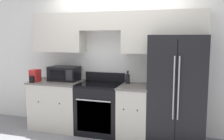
# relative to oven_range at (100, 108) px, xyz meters

# --- Properties ---
(ground_plane) EXTENTS (12.00, 12.00, 0.00)m
(ground_plane) POSITION_rel_oven_range_xyz_m (0.23, -0.31, -0.45)
(ground_plane) COLOR gray
(wall_back) EXTENTS (8.00, 0.39, 2.60)m
(wall_back) POSITION_rel_oven_range_xyz_m (0.24, 0.29, 1.02)
(wall_back) COLOR white
(wall_back) RESTS_ON ground_plane
(lower_cabinets_left) EXTENTS (0.96, 0.64, 0.89)m
(lower_cabinets_left) POSITION_rel_oven_range_xyz_m (-0.85, -0.00, -0.00)
(lower_cabinets_left) COLOR beige
(lower_cabinets_left) RESTS_ON ground_plane
(lower_cabinets_right) EXTENTS (0.52, 0.64, 0.89)m
(lower_cabinets_right) POSITION_rel_oven_range_xyz_m (0.63, -0.00, -0.00)
(lower_cabinets_right) COLOR beige
(lower_cabinets_right) RESTS_ON ground_plane
(oven_range) EXTENTS (0.76, 0.65, 1.05)m
(oven_range) POSITION_rel_oven_range_xyz_m (0.00, 0.00, 0.00)
(oven_range) COLOR black
(oven_range) RESTS_ON ground_plane
(refrigerator) EXTENTS (0.89, 0.73, 1.74)m
(refrigerator) POSITION_rel_oven_range_xyz_m (1.32, 0.04, 0.42)
(refrigerator) COLOR black
(refrigerator) RESTS_ON ground_plane
(microwave) EXTENTS (0.55, 0.36, 0.27)m
(microwave) POSITION_rel_oven_range_xyz_m (-0.75, 0.09, 0.57)
(microwave) COLOR black
(microwave) RESTS_ON lower_cabinets_left
(bottle) EXTENTS (0.07, 0.07, 0.23)m
(bottle) POSITION_rel_oven_range_xyz_m (0.47, 0.15, 0.53)
(bottle) COLOR black
(bottle) RESTS_ON lower_cabinets_right
(paper_towel_holder) EXTENTS (0.14, 0.25, 0.22)m
(paper_towel_holder) POSITION_rel_oven_range_xyz_m (-1.20, -0.18, 0.54)
(paper_towel_holder) COLOR #B22323
(paper_towel_holder) RESTS_ON lower_cabinets_left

